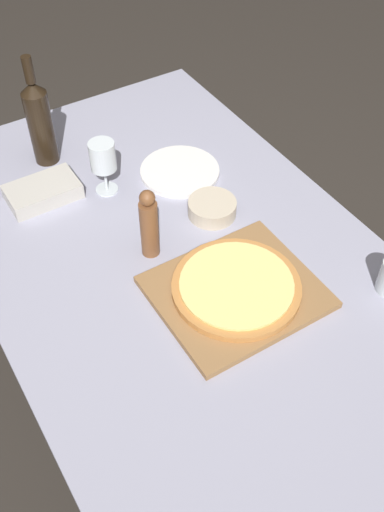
{
  "coord_description": "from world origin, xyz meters",
  "views": [
    {
      "loc": [
        -0.53,
        -0.9,
        1.87
      ],
      "look_at": [
        -0.0,
        -0.05,
        0.8
      ],
      "focal_mm": 42.0,
      "sensor_mm": 36.0,
      "label": 1
    }
  ],
  "objects_px": {
    "wine_bottle": "(40,121)",
    "small_bowl": "(212,208)",
    "pizza": "(236,286)",
    "pepper_mill": "(149,225)",
    "wine_glass": "(103,158)"
  },
  "relations": [
    {
      "from": "wine_bottle",
      "to": "pepper_mill",
      "type": "bearing_deg",
      "value": -81.11
    },
    {
      "from": "pepper_mill",
      "to": "small_bowl",
      "type": "xyz_separation_m",
      "value": [
        0.21,
        0.04,
        -0.08
      ]
    },
    {
      "from": "pizza",
      "to": "pepper_mill",
      "type": "distance_m",
      "value": 0.26
    },
    {
      "from": "pizza",
      "to": "wine_bottle",
      "type": "height_order",
      "value": "wine_bottle"
    },
    {
      "from": "wine_bottle",
      "to": "pepper_mill",
      "type": "distance_m",
      "value": 0.51
    },
    {
      "from": "wine_glass",
      "to": "pizza",
      "type": "bearing_deg",
      "value": -79.57
    },
    {
      "from": "pizza",
      "to": "wine_glass",
      "type": "height_order",
      "value": "wine_glass"
    },
    {
      "from": "pepper_mill",
      "to": "wine_glass",
      "type": "height_order",
      "value": "pepper_mill"
    },
    {
      "from": "wine_bottle",
      "to": "wine_glass",
      "type": "xyz_separation_m",
      "value": [
        0.09,
        -0.22,
        -0.02
      ]
    },
    {
      "from": "pizza",
      "to": "wine_glass",
      "type": "bearing_deg",
      "value": 100.43
    },
    {
      "from": "small_bowl",
      "to": "wine_bottle",
      "type": "bearing_deg",
      "value": 122.08
    },
    {
      "from": "wine_bottle",
      "to": "small_bowl",
      "type": "bearing_deg",
      "value": -57.92
    },
    {
      "from": "pizza",
      "to": "pepper_mill",
      "type": "xyz_separation_m",
      "value": [
        -0.11,
        0.23,
        0.07
      ]
    },
    {
      "from": "pepper_mill",
      "to": "wine_glass",
      "type": "xyz_separation_m",
      "value": [
        0.01,
        0.28,
        0.02
      ]
    },
    {
      "from": "wine_bottle",
      "to": "small_bowl",
      "type": "height_order",
      "value": "wine_bottle"
    }
  ]
}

